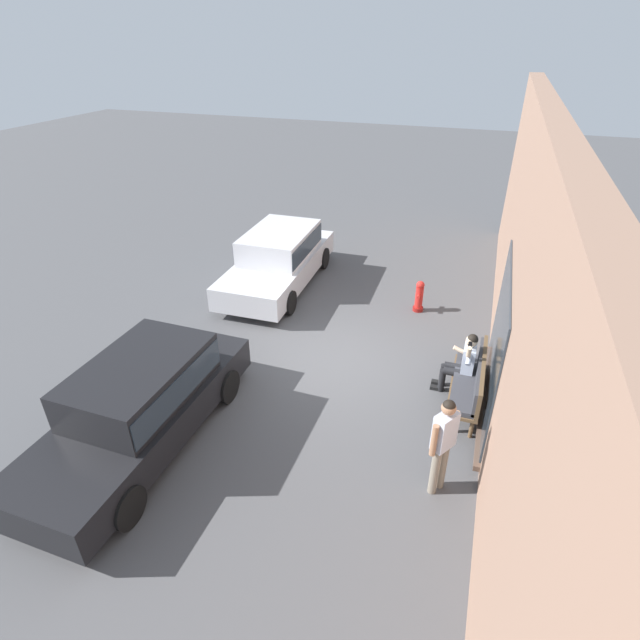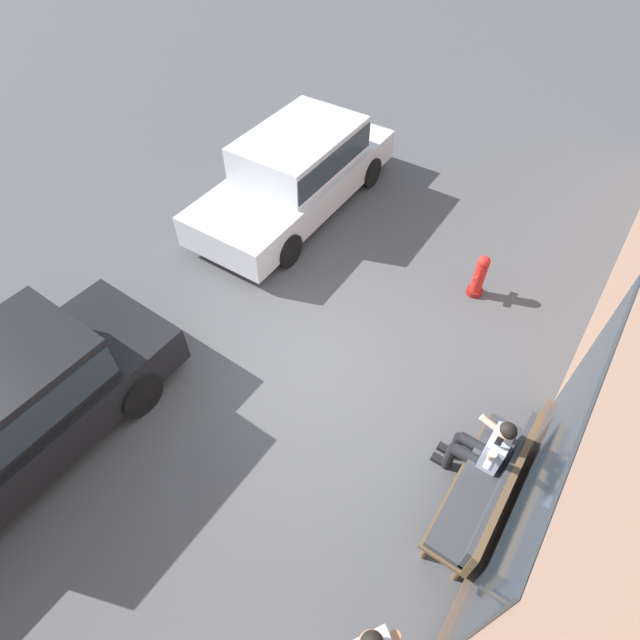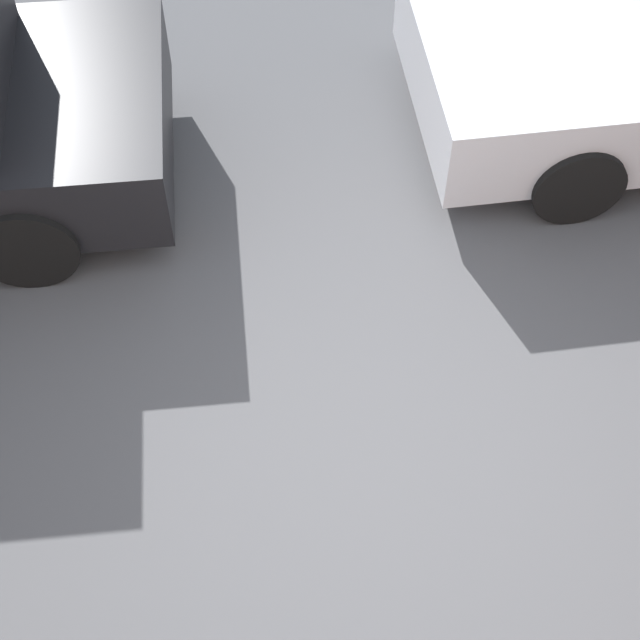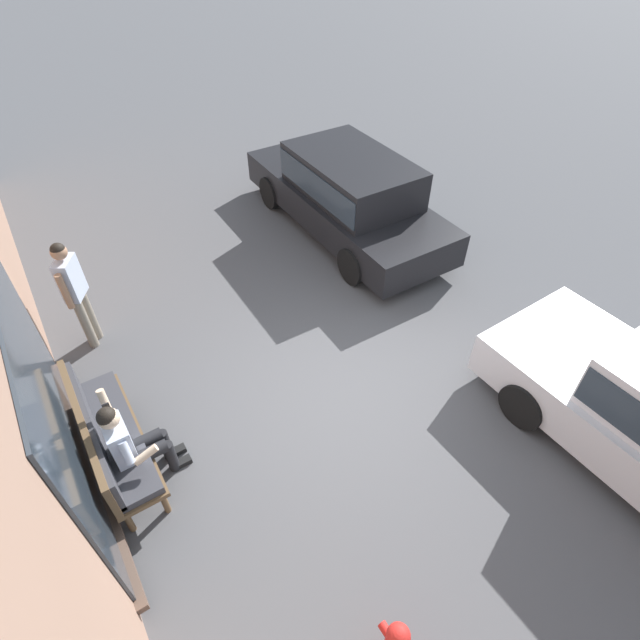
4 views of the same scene
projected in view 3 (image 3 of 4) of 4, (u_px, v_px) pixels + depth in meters
name	position (u px, v px, depth m)	size (l,w,h in m)	color
ground_plane	(366.00, 446.00, 5.52)	(60.00, 60.00, 0.00)	#4C4C4F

